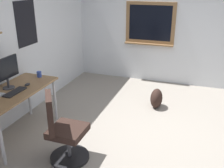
{
  "coord_description": "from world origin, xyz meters",
  "views": [
    {
      "loc": [
        -3.36,
        -0.42,
        2.21
      ],
      "look_at": [
        -0.15,
        0.72,
        0.85
      ],
      "focal_mm": 41.47,
      "sensor_mm": 36.0,
      "label": 1
    }
  ],
  "objects": [
    {
      "name": "wall_right",
      "position": [
        2.45,
        0.03,
        1.3
      ],
      "size": [
        0.22,
        5.0,
        2.6
      ],
      "color": "silver",
      "rests_on": "ground"
    },
    {
      "name": "desk",
      "position": [
        -0.62,
        2.05,
        0.68
      ],
      "size": [
        1.39,
        0.64,
        0.76
      ],
      "color": "olive",
      "rests_on": "ground"
    },
    {
      "name": "wall_back",
      "position": [
        -0.01,
        2.45,
        1.3
      ],
      "size": [
        5.0,
        0.3,
        2.6
      ],
      "color": "silver",
      "rests_on": "ground"
    },
    {
      "name": "keyboard",
      "position": [
        -0.69,
        1.97,
        0.77
      ],
      "size": [
        0.37,
        0.13,
        0.02
      ],
      "primitive_type": "cube",
      "color": "black",
      "rests_on": "desk"
    },
    {
      "name": "computer_mouse",
      "position": [
        -0.41,
        1.97,
        0.77
      ],
      "size": [
        0.1,
        0.06,
        0.03
      ],
      "primitive_type": "ellipsoid",
      "color": "#262628",
      "rests_on": "desk"
    },
    {
      "name": "ground_plane",
      "position": [
        0.0,
        0.0,
        0.0
      ],
      "size": [
        5.2,
        5.2,
        0.0
      ],
      "primitive_type": "plane",
      "color": "gray",
      "rests_on": "ground"
    },
    {
      "name": "backpack",
      "position": [
        1.03,
        0.26,
        0.18
      ],
      "size": [
        0.32,
        0.22,
        0.37
      ],
      "primitive_type": "ellipsoid",
      "color": "black",
      "rests_on": "ground"
    },
    {
      "name": "coffee_mug",
      "position": [
        -0.02,
        2.02,
        0.8
      ],
      "size": [
        0.08,
        0.08,
        0.09
      ],
      "primitive_type": "cylinder",
      "color": "#334CA5",
      "rests_on": "desk"
    },
    {
      "name": "office_chair",
      "position": [
        -0.9,
        1.12,
        0.41
      ],
      "size": [
        0.56,
        0.57,
        0.95
      ],
      "color": "black",
      "rests_on": "ground"
    },
    {
      "name": "monitor_primary",
      "position": [
        -0.58,
        2.15,
        1.03
      ],
      "size": [
        0.46,
        0.17,
        0.46
      ],
      "color": "#38383D",
      "rests_on": "desk"
    }
  ]
}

